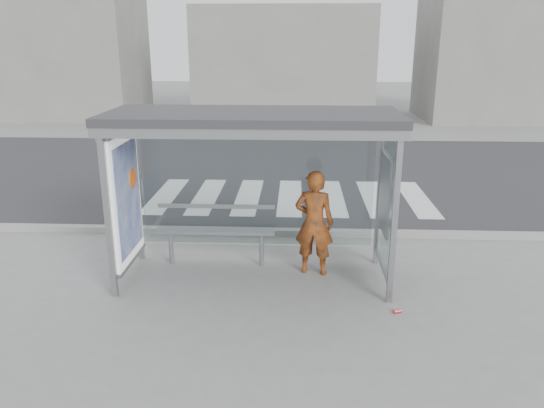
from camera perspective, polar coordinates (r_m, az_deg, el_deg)
The scene contains 11 objects.
ground at distance 8.48m, azimuth -1.92°, elevation -7.96°, with size 80.00×80.00×0.00m, color slate.
road at distance 15.09m, azimuth 0.18°, elevation 3.49°, with size 30.00×10.00×0.01m, color #2B2B2D.
curb at distance 10.25m, azimuth -1.06°, elevation -2.99°, with size 30.00×0.18×0.12m, color gray.
crosswalk at distance 12.67m, azimuth 1.94°, elevation 0.74°, with size 6.55×3.00×0.00m.
bus_shelter at distance 7.94m, azimuth -4.71°, elevation 5.36°, with size 4.25×1.65×2.62m.
building_left at distance 27.77m, azimuth -20.58°, elevation 15.04°, with size 6.00×5.00×6.00m, color slate.
building_center at distance 25.67m, azimuth 1.30°, elevation 14.87°, with size 8.00×5.00×5.00m, color slate.
building_right at distance 26.97m, azimuth 21.63°, elevation 15.96°, with size 5.00×5.00×7.00m, color slate.
person at distance 8.38m, azimuth 4.56°, elevation -2.02°, with size 0.62×0.41×1.70m, color #D34913.
bench at distance 8.81m, azimuth -6.07°, elevation -2.89°, with size 1.95×0.30×1.01m.
soda_can at distance 7.66m, azimuth 13.32°, elevation -11.14°, with size 0.06×0.06×0.11m, color #E14254.
Camera 1 is at (0.64, -7.64, 3.63)m, focal length 35.00 mm.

